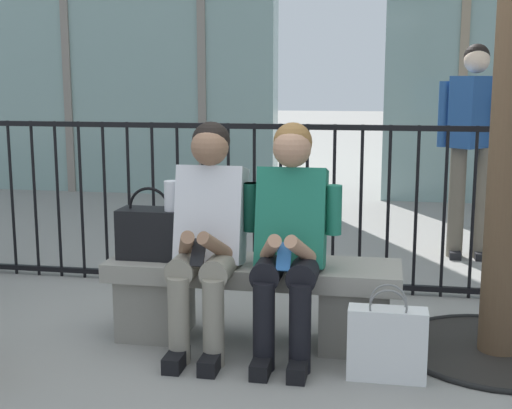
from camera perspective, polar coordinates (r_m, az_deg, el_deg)
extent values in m
plane|color=gray|center=(3.96, -0.27, -11.00)|extent=(60.00, 60.00, 0.00)
cube|color=gray|center=(3.84, -0.27, -5.41)|extent=(1.60, 0.44, 0.10)
cube|color=gray|center=(4.04, -8.18, -8.05)|extent=(0.36, 0.37, 0.35)
cube|color=gray|center=(3.84, 8.07, -9.00)|extent=(0.36, 0.37, 0.35)
cylinder|color=gray|center=(3.72, -5.49, -4.85)|extent=(0.15, 0.40, 0.15)
cylinder|color=gray|center=(3.61, -6.31, -9.41)|extent=(0.11, 0.11, 0.45)
cube|color=black|center=(3.62, -6.53, -12.48)|extent=(0.09, 0.22, 0.08)
cylinder|color=gray|center=(3.67, -2.78, -4.99)|extent=(0.15, 0.40, 0.15)
cylinder|color=gray|center=(3.56, -3.49, -9.63)|extent=(0.11, 0.11, 0.45)
cube|color=black|center=(3.57, -3.70, -12.74)|extent=(0.09, 0.22, 0.08)
cube|color=silver|center=(3.77, -3.65, -0.86)|extent=(0.36, 0.30, 0.55)
cylinder|color=silver|center=(3.82, -6.86, 0.00)|extent=(0.08, 0.08, 0.26)
cylinder|color=#8E664C|center=(3.61, -5.72, -3.33)|extent=(0.16, 0.28, 0.20)
cylinder|color=silver|center=(3.72, -0.37, -0.22)|extent=(0.08, 0.08, 0.26)
cylinder|color=#8E664C|center=(3.57, -3.25, -3.45)|extent=(0.16, 0.28, 0.20)
cube|color=black|center=(3.54, -4.73, -3.93)|extent=(0.07, 0.10, 0.13)
sphere|color=#8E664C|center=(3.70, -3.79, 4.72)|extent=(0.20, 0.20, 0.20)
sphere|color=black|center=(3.73, -3.68, 5.22)|extent=(0.20, 0.20, 0.20)
cylinder|color=black|center=(3.62, 1.20, -5.19)|extent=(0.15, 0.40, 0.15)
cylinder|color=black|center=(3.51, 0.65, -9.90)|extent=(0.11, 0.11, 0.45)
cube|color=black|center=(3.52, 0.47, -13.06)|extent=(0.09, 0.22, 0.08)
cylinder|color=black|center=(3.60, 4.04, -5.32)|extent=(0.15, 0.40, 0.15)
cylinder|color=black|center=(3.49, 3.61, -10.07)|extent=(0.11, 0.11, 0.45)
cube|color=black|center=(3.50, 3.45, -13.25)|extent=(0.09, 0.22, 0.08)
cube|color=#1E7259|center=(3.69, 2.94, -1.09)|extent=(0.36, 0.30, 0.55)
cylinder|color=#1E7259|center=(3.72, -0.42, -0.22)|extent=(0.08, 0.08, 0.26)
cylinder|color=tan|center=(3.52, 1.15, -3.65)|extent=(0.16, 0.28, 0.20)
cylinder|color=#1E7259|center=(3.66, 6.36, -0.44)|extent=(0.08, 0.08, 0.26)
cylinder|color=tan|center=(3.49, 3.75, -3.76)|extent=(0.16, 0.28, 0.20)
cube|color=#2D6BB7|center=(3.45, 2.30, -4.26)|extent=(0.07, 0.10, 0.13)
sphere|color=tan|center=(3.62, 2.95, 4.60)|extent=(0.20, 0.20, 0.20)
sphere|color=olive|center=(3.65, 3.02, 5.12)|extent=(0.20, 0.20, 0.20)
cube|color=black|center=(3.93, -8.65, -2.34)|extent=(0.34, 0.20, 0.28)
torus|color=black|center=(3.90, -8.71, -0.28)|extent=(0.23, 0.02, 0.23)
cube|color=white|center=(3.48, 10.63, -11.12)|extent=(0.38, 0.13, 0.35)
torus|color=slate|center=(3.37, 10.74, -8.29)|extent=(0.18, 0.01, 0.18)
torus|color=slate|center=(3.46, 10.74, -7.81)|extent=(0.18, 0.01, 0.18)
cylinder|color=#6B6051|center=(5.90, 16.04, 0.17)|extent=(0.13, 0.13, 0.90)
cube|color=black|center=(5.94, 15.88, -3.88)|extent=(0.09, 0.22, 0.06)
cylinder|color=#6B6051|center=(5.92, 17.96, 0.11)|extent=(0.13, 0.13, 0.90)
cube|color=black|center=(5.97, 17.79, -3.93)|extent=(0.09, 0.22, 0.06)
cube|color=#234C8C|center=(5.83, 17.37, 7.22)|extent=(0.41, 0.43, 0.56)
cylinder|color=#234C8C|center=(5.81, 15.04, 7.13)|extent=(0.08, 0.08, 0.52)
cylinder|color=#234C8C|center=(5.87, 19.65, 6.91)|extent=(0.08, 0.08, 0.52)
sphere|color=beige|center=(5.83, 17.58, 11.15)|extent=(0.20, 0.20, 0.20)
sphere|color=black|center=(5.85, 17.57, 11.44)|extent=(0.20, 0.20, 0.20)
cube|color=black|center=(5.77, 19.90, 7.55)|extent=(0.07, 0.01, 0.14)
cylinder|color=black|center=(5.43, -19.28, 0.46)|extent=(0.02, 0.02, 1.14)
cylinder|color=black|center=(5.34, -17.59, 0.41)|extent=(0.02, 0.02, 1.14)
cylinder|color=black|center=(5.26, -15.85, 0.35)|extent=(0.02, 0.02, 1.14)
cylinder|color=black|center=(5.19, -14.05, 0.29)|extent=(0.02, 0.02, 1.14)
cylinder|color=black|center=(5.11, -12.20, 0.23)|extent=(0.02, 0.02, 1.14)
cylinder|color=black|center=(5.05, -10.30, 0.17)|extent=(0.02, 0.02, 1.14)
cylinder|color=black|center=(4.99, -8.35, 0.10)|extent=(0.02, 0.02, 1.14)
cylinder|color=black|center=(4.93, -6.36, 0.04)|extent=(0.02, 0.02, 1.14)
cylinder|color=black|center=(4.88, -4.32, -0.03)|extent=(0.02, 0.02, 1.14)
cylinder|color=black|center=(4.84, -2.25, -0.10)|extent=(0.02, 0.02, 1.14)
cylinder|color=black|center=(4.80, -0.14, -0.17)|extent=(0.02, 0.02, 1.14)
cylinder|color=black|center=(4.77, 2.00, -0.24)|extent=(0.02, 0.02, 1.14)
cylinder|color=black|center=(4.75, 4.16, -0.31)|extent=(0.02, 0.02, 1.14)
cylinder|color=black|center=(4.73, 6.34, -0.38)|extent=(0.02, 0.02, 1.14)
cylinder|color=black|center=(4.73, 8.53, -0.45)|extent=(0.02, 0.02, 1.14)
cylinder|color=black|center=(4.72, 10.73, -0.52)|extent=(0.02, 0.02, 1.14)
cylinder|color=black|center=(4.73, 12.92, -0.59)|extent=(0.02, 0.02, 1.14)
cylinder|color=black|center=(4.74, 15.11, -0.66)|extent=(0.02, 0.02, 1.14)
cylinder|color=black|center=(4.76, 17.28, -0.72)|extent=(0.02, 0.02, 1.14)
cylinder|color=black|center=(4.78, 19.44, -0.79)|extent=(0.02, 0.02, 1.14)
cube|color=black|center=(4.89, 1.96, -6.24)|extent=(7.25, 0.04, 0.04)
cube|color=black|center=(4.71, 2.04, 6.37)|extent=(7.25, 0.04, 0.04)
cylinder|color=black|center=(4.02, 19.14, -11.18)|extent=(1.06, 1.06, 0.01)
torus|color=black|center=(4.01, 19.15, -11.10)|extent=(1.09, 1.09, 0.03)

